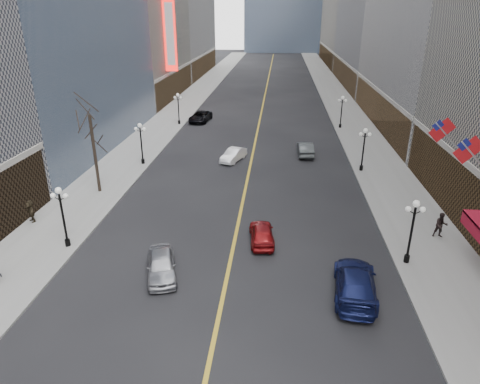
% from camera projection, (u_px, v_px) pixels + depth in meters
% --- Properties ---
extents(sidewalk_east, '(6.00, 230.00, 0.15)m').
position_uv_depth(sidewalk_east, '(351.00, 122.00, 65.18)').
color(sidewalk_east, gray).
rests_on(sidewalk_east, ground).
extents(sidewalk_west, '(6.00, 230.00, 0.15)m').
position_uv_depth(sidewalk_west, '(171.00, 118.00, 67.53)').
color(sidewalk_west, gray).
rests_on(sidewalk_west, ground).
extents(lane_line, '(0.25, 200.00, 0.02)m').
position_uv_depth(lane_line, '(262.00, 107.00, 75.54)').
color(lane_line, gold).
rests_on(lane_line, ground).
extents(streetlamp_east_1, '(1.26, 0.44, 4.52)m').
position_uv_depth(streetlamp_east_1, '(413.00, 225.00, 27.59)').
color(streetlamp_east_1, black).
rests_on(streetlamp_east_1, sidewalk_east).
extents(streetlamp_east_2, '(1.26, 0.44, 4.52)m').
position_uv_depth(streetlamp_east_2, '(364.00, 145.00, 44.09)').
color(streetlamp_east_2, black).
rests_on(streetlamp_east_2, sidewalk_east).
extents(streetlamp_east_3, '(1.26, 0.44, 4.52)m').
position_uv_depth(streetlamp_east_3, '(342.00, 108.00, 60.59)').
color(streetlamp_east_3, black).
rests_on(streetlamp_east_3, sidewalk_east).
extents(streetlamp_west_1, '(1.26, 0.44, 4.52)m').
position_uv_depth(streetlamp_west_1, '(62.00, 211.00, 29.58)').
color(streetlamp_west_1, black).
rests_on(streetlamp_west_1, sidewalk_west).
extents(streetlamp_west_2, '(1.26, 0.44, 4.52)m').
position_uv_depth(streetlamp_west_2, '(141.00, 139.00, 46.08)').
color(streetlamp_west_2, black).
rests_on(streetlamp_west_2, sidewalk_west).
extents(streetlamp_west_3, '(1.26, 0.44, 4.52)m').
position_uv_depth(streetlamp_west_3, '(178.00, 105.00, 62.57)').
color(streetlamp_west_3, black).
rests_on(streetlamp_west_3, sidewalk_west).
extents(flag_4, '(2.87, 0.12, 2.87)m').
position_uv_depth(flag_4, '(471.00, 153.00, 27.42)').
color(flag_4, '#B2B2B7').
rests_on(flag_4, ground).
extents(flag_5, '(2.87, 0.12, 2.87)m').
position_uv_depth(flag_5, '(444.00, 132.00, 32.00)').
color(flag_5, '#B2B2B7').
rests_on(flag_5, ground).
extents(theatre_marquee, '(2.00, 0.55, 12.00)m').
position_uv_depth(theatre_marquee, '(170.00, 34.00, 72.19)').
color(theatre_marquee, red).
rests_on(theatre_marquee, ground).
extents(tree_west_far, '(3.60, 3.60, 7.92)m').
position_uv_depth(tree_west_far, '(91.00, 127.00, 37.58)').
color(tree_west_far, '#2D231C').
rests_on(tree_west_far, sidewalk_west).
extents(car_nb_near, '(3.05, 4.89, 1.55)m').
position_uv_depth(car_nb_near, '(161.00, 265.00, 27.17)').
color(car_nb_near, '#A5A6AD').
rests_on(car_nb_near, ground).
extents(car_nb_mid, '(2.86, 4.47, 1.39)m').
position_uv_depth(car_nb_mid, '(234.00, 155.00, 48.17)').
color(car_nb_mid, white).
rests_on(car_nb_mid, ground).
extents(car_nb_far, '(3.19, 5.84, 1.55)m').
position_uv_depth(car_nb_far, '(200.00, 117.00, 65.29)').
color(car_nb_far, black).
rests_on(car_nb_far, ground).
extents(car_sb_near, '(3.01, 6.13, 1.71)m').
position_uv_depth(car_sb_near, '(355.00, 283.00, 25.27)').
color(car_sb_near, '#141B4C').
rests_on(car_sb_near, ground).
extents(car_sb_mid, '(2.17, 4.40, 1.44)m').
position_uv_depth(car_sb_mid, '(262.00, 233.00, 31.16)').
color(car_sb_mid, maroon).
rests_on(car_sb_mid, ground).
extents(car_sb_far, '(1.87, 4.82, 1.57)m').
position_uv_depth(car_sb_far, '(305.00, 149.00, 50.01)').
color(car_sb_far, '#424749').
rests_on(car_sb_far, ground).
extents(ped_east_walk, '(0.97, 0.56, 1.94)m').
position_uv_depth(ped_east_walk, '(441.00, 225.00, 31.46)').
color(ped_east_walk, black).
rests_on(ped_east_walk, sidewalk_east).
extents(ped_west_far, '(1.56, 1.52, 1.82)m').
position_uv_depth(ped_west_far, '(31.00, 211.00, 33.86)').
color(ped_west_far, '#2C2418').
rests_on(ped_west_far, sidewalk_west).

